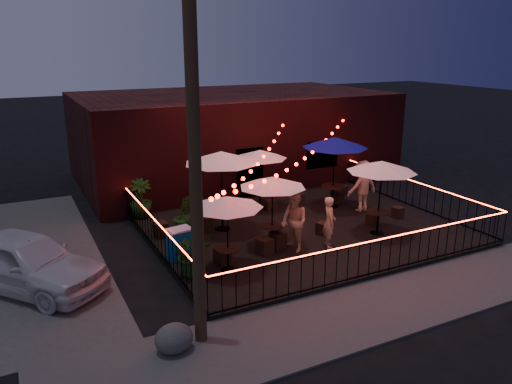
# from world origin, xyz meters

# --- Properties ---
(ground) EXTENTS (110.00, 110.00, 0.00)m
(ground) POSITION_xyz_m (0.00, 0.00, 0.00)
(ground) COLOR black
(ground) RESTS_ON ground
(patio) EXTENTS (10.00, 8.00, 0.15)m
(patio) POSITION_xyz_m (0.00, 2.00, 0.07)
(patio) COLOR black
(patio) RESTS_ON ground
(sidewalk) EXTENTS (18.00, 2.50, 0.05)m
(sidewalk) POSITION_xyz_m (0.00, -3.25, 0.03)
(sidewalk) COLOR #474441
(sidewalk) RESTS_ON ground
(brick_building) EXTENTS (14.00, 8.00, 4.00)m
(brick_building) POSITION_xyz_m (1.00, 9.99, 2.00)
(brick_building) COLOR #370F0F
(brick_building) RESTS_ON ground
(utility_pole) EXTENTS (0.26, 0.26, 8.00)m
(utility_pole) POSITION_xyz_m (-5.40, -2.60, 4.00)
(utility_pole) COLOR #392917
(utility_pole) RESTS_ON ground
(fence_front) EXTENTS (10.00, 0.04, 1.04)m
(fence_front) POSITION_xyz_m (0.00, -2.00, 0.66)
(fence_front) COLOR black
(fence_front) RESTS_ON patio
(fence_left) EXTENTS (0.04, 8.00, 1.04)m
(fence_left) POSITION_xyz_m (-5.00, 2.00, 0.66)
(fence_left) COLOR black
(fence_left) RESTS_ON patio
(fence_right) EXTENTS (0.04, 8.00, 1.04)m
(fence_right) POSITION_xyz_m (5.00, 2.00, 0.66)
(fence_right) COLOR black
(fence_right) RESTS_ON patio
(festoon_lights) EXTENTS (10.02, 8.72, 1.32)m
(festoon_lights) POSITION_xyz_m (-1.01, 1.70, 2.52)
(festoon_lights) COLOR #FF0A02
(festoon_lights) RESTS_ON ground
(cafe_table_0) EXTENTS (2.59, 2.59, 2.16)m
(cafe_table_0) POSITION_xyz_m (-3.59, 0.07, 2.12)
(cafe_table_0) COLOR black
(cafe_table_0) RESTS_ON patio
(cafe_table_1) EXTENTS (2.51, 2.51, 2.70)m
(cafe_table_1) POSITION_xyz_m (-2.46, 3.09, 2.62)
(cafe_table_1) COLOR black
(cafe_table_1) RESTS_ON patio
(cafe_table_2) EXTENTS (2.05, 2.05, 2.24)m
(cafe_table_2) POSITION_xyz_m (-1.68, 1.03, 2.20)
(cafe_table_2) COLOR black
(cafe_table_2) RESTS_ON patio
(cafe_table_3) EXTENTS (2.69, 2.69, 2.24)m
(cafe_table_3) POSITION_xyz_m (-0.22, 4.67, 2.20)
(cafe_table_3) COLOR black
(cafe_table_3) RESTS_ON patio
(cafe_table_4) EXTENTS (2.29, 2.29, 2.47)m
(cafe_table_4) POSITION_xyz_m (1.98, 0.44, 2.40)
(cafe_table_4) COLOR black
(cafe_table_4) RESTS_ON patio
(cafe_table_5) EXTENTS (2.78, 2.78, 2.71)m
(cafe_table_5) POSITION_xyz_m (2.30, 3.45, 2.63)
(cafe_table_5) COLOR black
(cafe_table_5) RESTS_ON patio
(bistro_chair_0) EXTENTS (0.48, 0.48, 0.47)m
(bistro_chair_0) POSITION_xyz_m (-3.54, 0.55, 0.39)
(bistro_chair_0) COLOR black
(bistro_chair_0) RESTS_ON patio
(bistro_chair_1) EXTENTS (0.49, 0.49, 0.49)m
(bistro_chair_1) POSITION_xyz_m (-2.14, 0.61, 0.39)
(bistro_chair_1) COLOR black
(bistro_chair_1) RESTS_ON patio
(bistro_chair_2) EXTENTS (0.44, 0.44, 0.50)m
(bistro_chair_2) POSITION_xyz_m (-4.53, 3.36, 0.40)
(bistro_chair_2) COLOR black
(bistro_chair_2) RESTS_ON patio
(bistro_chair_3) EXTENTS (0.42, 0.42, 0.45)m
(bistro_chair_3) POSITION_xyz_m (-2.99, 3.32, 0.37)
(bistro_chair_3) COLOR black
(bistro_chair_3) RESTS_ON patio
(bistro_chair_4) EXTENTS (0.47, 0.47, 0.49)m
(bistro_chair_4) POSITION_xyz_m (-1.56, 0.89, 0.40)
(bistro_chair_4) COLOR black
(bistro_chair_4) RESTS_ON patio
(bistro_chair_5) EXTENTS (0.46, 0.46, 0.42)m
(bistro_chair_5) POSITION_xyz_m (0.30, 1.17, 0.36)
(bistro_chair_5) COLOR black
(bistro_chair_5) RESTS_ON patio
(bistro_chair_6) EXTENTS (0.39, 0.39, 0.40)m
(bistro_chair_6) POSITION_xyz_m (-0.07, 4.08, 0.35)
(bistro_chair_6) COLOR black
(bistro_chair_6) RESTS_ON patio
(bistro_chair_7) EXTENTS (0.45, 0.45, 0.41)m
(bistro_chair_7) POSITION_xyz_m (1.39, 4.37, 0.35)
(bistro_chair_7) COLOR black
(bistro_chair_7) RESTS_ON patio
(bistro_chair_8) EXTENTS (0.43, 0.43, 0.41)m
(bistro_chair_8) POSITION_xyz_m (2.33, 1.12, 0.36)
(bistro_chair_8) COLOR black
(bistro_chair_8) RESTS_ON patio
(bistro_chair_9) EXTENTS (0.34, 0.34, 0.40)m
(bistro_chair_9) POSITION_xyz_m (3.66, 1.33, 0.35)
(bistro_chair_9) COLOR black
(bistro_chair_9) RESTS_ON patio
(bistro_chair_10) EXTENTS (0.49, 0.49, 0.48)m
(bistro_chair_10) POSITION_xyz_m (2.79, 3.83, 0.39)
(bistro_chair_10) COLOR black
(bistro_chair_10) RESTS_ON patio
(bistro_chair_11) EXTENTS (0.36, 0.36, 0.42)m
(bistro_chair_11) POSITION_xyz_m (3.55, 4.52, 0.36)
(bistro_chair_11) COLOR black
(bistro_chair_11) RESTS_ON patio
(patron_a) EXTENTS (0.59, 0.69, 1.61)m
(patron_a) POSITION_xyz_m (-0.11, 0.24, 0.95)
(patron_a) COLOR #D8A28D
(patron_a) RESTS_ON patio
(patron_b) EXTENTS (0.79, 0.97, 1.85)m
(patron_b) POSITION_xyz_m (-1.24, 0.47, 1.07)
(patron_b) COLOR tan
(patron_b) RESTS_ON patio
(patron_c) EXTENTS (1.25, 0.72, 1.92)m
(patron_c) POSITION_xyz_m (2.99, 2.58, 1.11)
(patron_c) COLOR tan
(patron_c) RESTS_ON patio
(potted_shrub_a) EXTENTS (1.23, 1.10, 1.23)m
(potted_shrub_a) POSITION_xyz_m (-4.53, 0.31, 0.77)
(potted_shrub_a) COLOR #103812
(potted_shrub_a) RESTS_ON patio
(potted_shrub_b) EXTENTS (1.03, 0.93, 1.53)m
(potted_shrub_b) POSITION_xyz_m (-3.80, 2.87, 0.92)
(potted_shrub_b) COLOR #0E3D11
(potted_shrub_b) RESTS_ON patio
(potted_shrub_c) EXTENTS (0.83, 0.83, 1.41)m
(potted_shrub_c) POSITION_xyz_m (-4.60, 5.55, 0.86)
(potted_shrub_c) COLOR #173E0C
(potted_shrub_c) RESTS_ON patio
(cooler) EXTENTS (0.78, 0.62, 0.93)m
(cooler) POSITION_xyz_m (-4.50, 1.46, 0.62)
(cooler) COLOR #0A54AD
(cooler) RESTS_ON patio
(boulder) EXTENTS (1.06, 0.99, 0.67)m
(boulder) POSITION_xyz_m (-6.05, -2.74, 0.33)
(boulder) COLOR #454540
(boulder) RESTS_ON ground
(car_white) EXTENTS (4.27, 4.61, 1.53)m
(car_white) POSITION_xyz_m (-8.59, 1.75, 0.77)
(car_white) COLOR silver
(car_white) RESTS_ON ground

